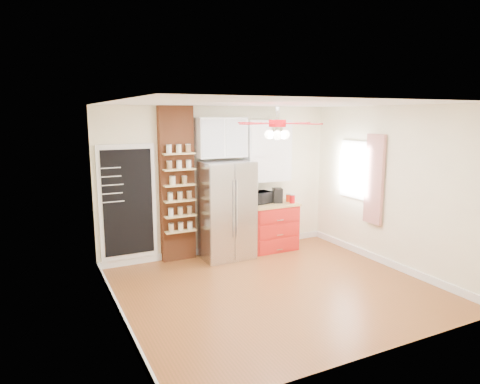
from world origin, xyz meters
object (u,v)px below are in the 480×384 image
ceiling_fan (277,124)px  coffee_maker (277,195)px  fridge (226,210)px  red_cabinet (271,226)px  pantry_jar_oats (172,181)px  toaster_oven (260,198)px  canister_left (292,199)px

ceiling_fan → coffee_maker: bearing=58.0°
fridge → red_cabinet: (0.97, 0.05, -0.42)m
pantry_jar_oats → coffee_maker: bearing=-2.9°
coffee_maker → pantry_jar_oats: (-2.02, 0.10, 0.41)m
toaster_oven → coffee_maker: coffee_maker is taller
canister_left → red_cabinet: bearing=153.6°
ceiling_fan → toaster_oven: size_ratio=3.41×
red_cabinet → toaster_oven: 0.60m
toaster_oven → pantry_jar_oats: bearing=164.3°
red_cabinet → ceiling_fan: size_ratio=0.67×
ceiling_fan → canister_left: ceiling_fan is taller
coffee_maker → canister_left: bearing=-18.8°
coffee_maker → pantry_jar_oats: pantry_jar_oats is taller
fridge → red_cabinet: size_ratio=1.86×
canister_left → ceiling_fan: bearing=-130.2°
fridge → coffee_maker: (1.10, 0.05, 0.16)m
red_cabinet → pantry_jar_oats: bearing=176.8°
ceiling_fan → canister_left: 2.44m
fridge → canister_left: size_ratio=11.24×
coffee_maker → ceiling_fan: bearing=-102.1°
fridge → canister_left: fridge is taller
ceiling_fan → canister_left: size_ratio=9.00×
fridge → toaster_oven: bearing=8.5°
fridge → coffee_maker: size_ratio=6.38×
toaster_oven → pantry_jar_oats: (-1.69, 0.04, 0.43)m
toaster_oven → pantry_jar_oats: 1.74m
fridge → coffee_maker: 1.11m
fridge → coffee_maker: bearing=2.7°
fridge → toaster_oven: (0.77, 0.11, 0.14)m
fridge → ceiling_fan: size_ratio=1.25×
ceiling_fan → toaster_oven: bearing=67.6°
ceiling_fan → coffee_maker: (1.05, 1.68, -1.39)m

